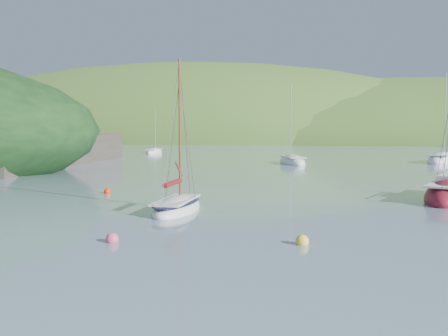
% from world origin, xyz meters
% --- Properties ---
extents(ground, '(700.00, 700.00, 0.00)m').
position_xyz_m(ground, '(0.00, 0.00, 0.00)').
color(ground, slate).
rests_on(ground, ground).
extents(shoreline_hills, '(690.00, 135.00, 56.00)m').
position_xyz_m(shoreline_hills, '(-9.66, 172.42, 0.00)').
color(shoreline_hills, '#356225').
rests_on(shoreline_hills, ground).
extents(daysailer_white, '(2.27, 5.42, 8.17)m').
position_xyz_m(daysailer_white, '(-1.76, 6.99, 0.20)').
color(daysailer_white, white).
rests_on(daysailer_white, ground).
extents(distant_sloop_a, '(5.03, 7.75, 10.44)m').
position_xyz_m(distant_sloop_a, '(-0.48, 43.80, 0.18)').
color(distant_sloop_a, white).
rests_on(distant_sloop_a, ground).
extents(distant_sloop_b, '(5.69, 9.11, 12.26)m').
position_xyz_m(distant_sloop_b, '(17.34, 50.59, 0.20)').
color(distant_sloop_b, white).
rests_on(distant_sloop_b, ground).
extents(distant_sloop_c, '(2.57, 6.16, 8.58)m').
position_xyz_m(distant_sloop_c, '(-27.31, 65.15, 0.16)').
color(distant_sloop_c, white).
rests_on(distant_sloop_c, ground).
extents(mooring_buoys, '(24.08, 13.05, 0.47)m').
position_xyz_m(mooring_buoys, '(3.23, 5.58, 0.12)').
color(mooring_buoys, yellow).
rests_on(mooring_buoys, ground).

